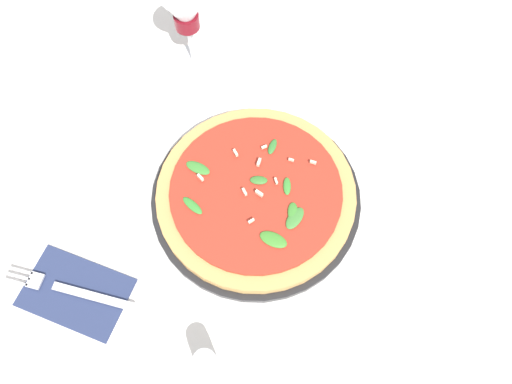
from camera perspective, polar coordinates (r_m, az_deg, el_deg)
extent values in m
plane|color=silver|center=(0.81, -1.45, 0.04)|extent=(6.00, 6.00, 0.00)
cylinder|color=black|center=(0.80, 0.00, -0.73)|extent=(0.33, 0.33, 0.01)
cylinder|color=tan|center=(0.78, 0.00, -0.28)|extent=(0.31, 0.31, 0.02)
cylinder|color=#A82D1E|center=(0.77, 0.00, 0.09)|extent=(0.27, 0.27, 0.01)
ellipsoid|color=#3C802B|center=(0.74, 2.00, -5.45)|extent=(0.04, 0.03, 0.01)
ellipsoid|color=#36712C|center=(0.77, 0.32, 1.36)|extent=(0.03, 0.02, 0.01)
ellipsoid|color=#3B7832|center=(0.75, 4.47, -3.00)|extent=(0.03, 0.04, 0.01)
ellipsoid|color=#31702E|center=(0.80, 1.89, 5.21)|extent=(0.01, 0.03, 0.01)
ellipsoid|color=#37812F|center=(0.77, 3.57, 0.68)|extent=(0.02, 0.03, 0.01)
ellipsoid|color=#3A7E30|center=(0.79, -6.55, 3.00)|extent=(0.04, 0.02, 0.01)
ellipsoid|color=#358330|center=(0.76, -7.27, -1.54)|extent=(0.04, 0.03, 0.01)
ellipsoid|color=#387D2C|center=(0.75, 4.25, -2.32)|extent=(0.02, 0.04, 0.01)
cube|color=beige|center=(0.79, -2.37, 4.50)|extent=(0.01, 0.01, 0.01)
cube|color=beige|center=(0.78, -6.38, 1.66)|extent=(0.01, 0.01, 0.01)
cube|color=beige|center=(0.74, -0.55, -3.33)|extent=(0.01, 0.01, 0.01)
cube|color=beige|center=(0.79, 6.55, 3.39)|extent=(0.01, 0.00, 0.01)
cube|color=beige|center=(0.76, -1.33, 0.01)|extent=(0.01, 0.01, 0.01)
cube|color=beige|center=(0.80, 0.93, 5.16)|extent=(0.01, 0.01, 0.00)
cube|color=beige|center=(0.79, 4.05, 3.69)|extent=(0.01, 0.00, 0.00)
cube|color=beige|center=(0.77, 2.30, 1.26)|extent=(0.01, 0.01, 0.01)
cube|color=beige|center=(0.76, 0.37, -0.16)|extent=(0.01, 0.01, 0.01)
cube|color=beige|center=(0.78, 0.34, 3.42)|extent=(0.00, 0.01, 0.01)
cylinder|color=white|center=(0.96, -7.16, 14.76)|extent=(0.08, 0.08, 0.00)
cylinder|color=white|center=(0.93, -7.47, 16.41)|extent=(0.01, 0.01, 0.08)
cone|color=white|center=(0.87, -8.10, 19.74)|extent=(0.08, 0.08, 0.07)
cylinder|color=maroon|center=(0.89, -7.92, 18.83)|extent=(0.04, 0.04, 0.03)
cube|color=navy|center=(0.80, -19.94, -10.70)|extent=(0.16, 0.11, 0.01)
cube|color=silver|center=(0.78, -18.13, -11.26)|extent=(0.13, 0.02, 0.00)
cube|color=silver|center=(0.82, -23.93, -9.24)|extent=(0.02, 0.03, 0.00)
cube|color=silver|center=(0.83, -25.23, -8.12)|extent=(0.04, 0.01, 0.00)
cube|color=silver|center=(0.83, -25.49, -8.68)|extent=(0.04, 0.01, 0.00)
cube|color=silver|center=(0.83, -25.74, -9.25)|extent=(0.04, 0.01, 0.00)
cylinder|color=silver|center=(0.71, -5.65, -18.95)|extent=(0.03, 0.03, 0.06)
cylinder|color=#B7B7BF|center=(0.68, -5.92, -18.65)|extent=(0.03, 0.03, 0.01)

